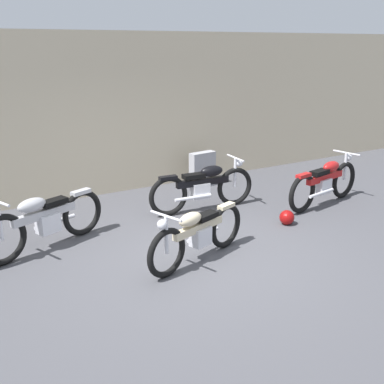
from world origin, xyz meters
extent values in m
plane|color=#47474C|center=(0.00, 0.00, 0.00)|extent=(40.00, 40.00, 0.00)
cube|color=beige|center=(0.00, 3.63, 1.60)|extent=(18.00, 0.30, 3.20)
cube|color=#9E9EA3|center=(1.84, 2.94, 0.37)|extent=(0.60, 0.26, 0.75)
sphere|color=maroon|center=(1.90, 0.30, 0.13)|extent=(0.25, 0.25, 0.25)
torus|color=black|center=(1.71, 1.57, 0.37)|extent=(0.74, 0.15, 0.74)
torus|color=black|center=(0.36, 1.69, 0.37)|extent=(0.74, 0.15, 0.74)
cube|color=silver|center=(0.98, 1.63, 0.39)|extent=(0.34, 0.23, 0.28)
cube|color=black|center=(1.03, 1.63, 0.55)|extent=(1.04, 0.19, 0.12)
ellipsoid|color=black|center=(1.22, 1.62, 0.73)|extent=(0.46, 0.24, 0.20)
cube|color=black|center=(0.85, 1.65, 0.68)|extent=(0.42, 0.21, 0.08)
cube|color=black|center=(0.36, 1.69, 0.71)|extent=(0.33, 0.15, 0.06)
cylinder|color=silver|center=(1.71, 1.57, 0.65)|extent=(0.06, 0.06, 0.56)
cylinder|color=silver|center=(1.71, 1.57, 0.92)|extent=(0.08, 0.59, 0.04)
sphere|color=silver|center=(1.79, 1.57, 0.82)|extent=(0.14, 0.14, 0.14)
cylinder|color=silver|center=(0.77, 1.53, 0.32)|extent=(0.71, 0.12, 0.06)
torus|color=black|center=(3.86, 0.85, 0.37)|extent=(0.74, 0.22, 0.73)
torus|color=black|center=(2.53, 0.61, 0.37)|extent=(0.74, 0.22, 0.73)
cube|color=silver|center=(3.14, 0.72, 0.39)|extent=(0.35, 0.25, 0.28)
cube|color=#B21919|center=(3.19, 0.73, 0.55)|extent=(1.03, 0.28, 0.12)
ellipsoid|color=#B21919|center=(3.37, 0.76, 0.73)|extent=(0.47, 0.28, 0.20)
cube|color=black|center=(3.01, 0.70, 0.68)|extent=(0.43, 0.25, 0.08)
cube|color=#B21919|center=(2.53, 0.61, 0.71)|extent=(0.34, 0.18, 0.06)
cylinder|color=silver|center=(3.86, 0.85, 0.64)|extent=(0.06, 0.06, 0.55)
cylinder|color=silver|center=(3.86, 0.85, 0.92)|extent=(0.14, 0.58, 0.04)
sphere|color=silver|center=(3.93, 0.86, 0.82)|extent=(0.14, 0.14, 0.14)
cylinder|color=silver|center=(2.97, 0.57, 0.32)|extent=(0.70, 0.18, 0.06)
torus|color=black|center=(-2.52, 1.13, 0.37)|extent=(0.73, 0.35, 0.75)
torus|color=black|center=(-1.23, 1.63, 0.37)|extent=(0.73, 0.35, 0.75)
cube|color=silver|center=(-1.82, 1.40, 0.39)|extent=(0.38, 0.31, 0.29)
cube|color=#ADADB2|center=(-1.87, 1.38, 0.56)|extent=(1.02, 0.47, 0.12)
ellipsoid|color=#ADADB2|center=(-2.04, 1.31, 0.74)|extent=(0.49, 0.35, 0.20)
cube|color=black|center=(-1.70, 1.45, 0.69)|extent=(0.45, 0.32, 0.08)
cube|color=#ADADB2|center=(-1.23, 1.63, 0.72)|extent=(0.35, 0.23, 0.06)
cylinder|color=silver|center=(-2.52, 1.13, 0.65)|extent=(0.06, 0.06, 0.56)
cylinder|color=silver|center=(-1.68, 1.59, 0.32)|extent=(0.69, 0.31, 0.06)
torus|color=black|center=(-0.72, -0.32, 0.34)|extent=(0.68, 0.29, 0.68)
torus|color=black|center=(0.48, 0.07, 0.34)|extent=(0.68, 0.29, 0.68)
cube|color=silver|center=(-0.07, -0.11, 0.36)|extent=(0.34, 0.27, 0.26)
cube|color=beige|center=(-0.12, -0.13, 0.51)|extent=(0.94, 0.38, 0.11)
ellipsoid|color=beige|center=(-0.28, -0.18, 0.68)|extent=(0.45, 0.30, 0.19)
cube|color=black|center=(0.04, -0.07, 0.63)|extent=(0.41, 0.28, 0.07)
cube|color=beige|center=(0.48, 0.07, 0.66)|extent=(0.32, 0.20, 0.06)
cylinder|color=silver|center=(-0.72, -0.32, 0.60)|extent=(0.05, 0.05, 0.51)
cylinder|color=silver|center=(-0.72, -0.32, 0.86)|extent=(0.20, 0.53, 0.03)
sphere|color=silver|center=(-0.79, -0.34, 0.76)|extent=(0.13, 0.13, 0.13)
cylinder|color=silver|center=(0.07, 0.05, 0.29)|extent=(0.64, 0.25, 0.06)
camera|label=1|loc=(-3.23, -5.26, 2.95)|focal=43.39mm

